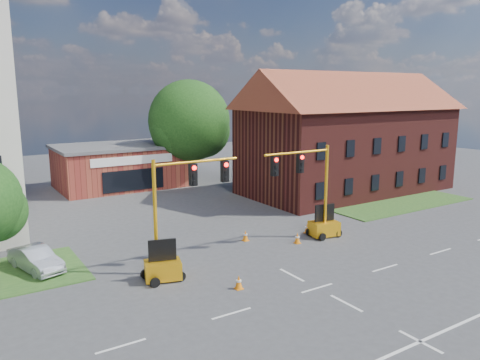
{
  "coord_description": "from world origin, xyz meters",
  "views": [
    {
      "loc": [
        -15.0,
        -16.34,
        9.68
      ],
      "look_at": [
        1.83,
        10.0,
        3.69
      ],
      "focal_mm": 35.0,
      "sensor_mm": 36.0,
      "label": 1
    }
  ],
  "objects_px": {
    "signal_mast_east": "(307,182)",
    "trailer_east": "(324,227)",
    "signal_mast_west": "(183,199)",
    "pickup_white": "(327,195)",
    "trailer_west": "(163,268)"
  },
  "relations": [
    {
      "from": "trailer_west",
      "to": "trailer_east",
      "type": "height_order",
      "value": "trailer_east"
    },
    {
      "from": "trailer_west",
      "to": "trailer_east",
      "type": "xyz_separation_m",
      "value": [
        12.12,
        1.04,
        0.01
      ]
    },
    {
      "from": "signal_mast_east",
      "to": "trailer_east",
      "type": "height_order",
      "value": "signal_mast_east"
    },
    {
      "from": "signal_mast_east",
      "to": "trailer_east",
      "type": "xyz_separation_m",
      "value": [
        1.71,
        0.12,
        -3.26
      ]
    },
    {
      "from": "signal_mast_west",
      "to": "signal_mast_east",
      "type": "bearing_deg",
      "value": 0.0
    },
    {
      "from": "trailer_east",
      "to": "signal_mast_west",
      "type": "bearing_deg",
      "value": -168.85
    },
    {
      "from": "trailer_west",
      "to": "signal_mast_east",
      "type": "bearing_deg",
      "value": 21.34
    },
    {
      "from": "trailer_west",
      "to": "signal_mast_west",
      "type": "bearing_deg",
      "value": 44.6
    },
    {
      "from": "signal_mast_east",
      "to": "pickup_white",
      "type": "xyz_separation_m",
      "value": [
        8.46,
        7.08,
        -3.19
      ]
    },
    {
      "from": "signal_mast_west",
      "to": "trailer_east",
      "type": "bearing_deg",
      "value": 0.68
    },
    {
      "from": "signal_mast_east",
      "to": "pickup_white",
      "type": "height_order",
      "value": "signal_mast_east"
    },
    {
      "from": "signal_mast_east",
      "to": "trailer_east",
      "type": "bearing_deg",
      "value": 4.12
    },
    {
      "from": "trailer_east",
      "to": "pickup_white",
      "type": "xyz_separation_m",
      "value": [
        6.75,
        6.96,
        0.07
      ]
    },
    {
      "from": "signal_mast_east",
      "to": "pickup_white",
      "type": "distance_m",
      "value": 11.48
    },
    {
      "from": "signal_mast_west",
      "to": "trailer_west",
      "type": "height_order",
      "value": "signal_mast_west"
    }
  ]
}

